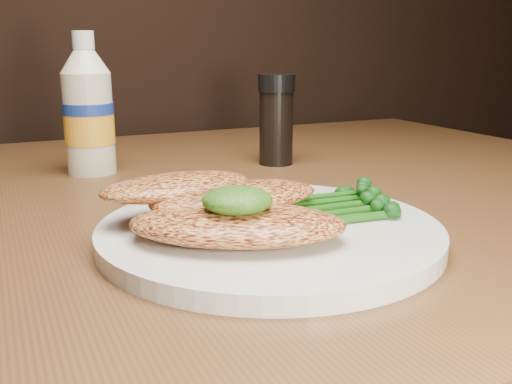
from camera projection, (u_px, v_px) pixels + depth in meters
name	position (u px, v px, depth m)	size (l,w,h in m)	color
plate	(270.00, 232.00, 0.45)	(0.27, 0.27, 0.01)	silver
chicken_front	(238.00, 224.00, 0.41)	(0.15, 0.08, 0.02)	#D78B44
chicken_mid	(235.00, 197.00, 0.45)	(0.14, 0.07, 0.02)	#D78B44
chicken_back	(177.00, 186.00, 0.46)	(0.12, 0.06, 0.02)	#D78B44
pesto_front	(237.00, 200.00, 0.40)	(0.05, 0.05, 0.02)	#133207
broccolini_bundle	(324.00, 202.00, 0.47)	(0.12, 0.10, 0.02)	#1B5212
mayo_bottle	(88.00, 104.00, 0.67)	(0.06, 0.06, 0.16)	beige
pepper_grinder	(276.00, 120.00, 0.73)	(0.05, 0.05, 0.11)	black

